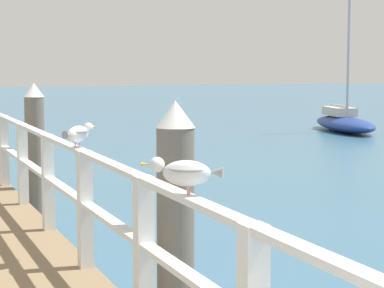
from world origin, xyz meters
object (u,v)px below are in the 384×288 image
dock_piling_near (176,238)px  boat_2 (344,122)px  dock_piling_far (35,154)px  seagull_foreground (185,172)px  seagull_background (78,133)px

dock_piling_near → boat_2: boat_2 is taller
dock_piling_near → boat_2: size_ratio=0.37×
dock_piling_far → seagull_foreground: 6.83m
dock_piling_far → seagull_foreground: size_ratio=4.88×
dock_piling_near → dock_piling_far: same height
dock_piling_near → seagull_foreground: dock_piling_near is taller
seagull_foreground → seagull_background: size_ratio=1.13×
seagull_foreground → boat_2: 22.25m
dock_piling_near → dock_piling_far: size_ratio=1.00×
seagull_foreground → dock_piling_far: bearing=30.2°
seagull_background → dock_piling_far: bearing=130.8°
boat_2 → seagull_background: bearing=62.5°
seagull_foreground → seagull_background: 2.60m
seagull_foreground → boat_2: boat_2 is taller
boat_2 → dock_piling_near: bearing=65.8°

